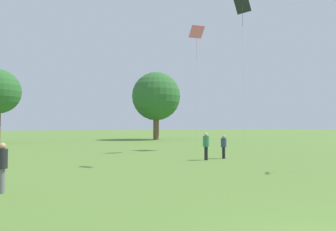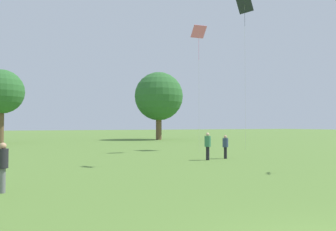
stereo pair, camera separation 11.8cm
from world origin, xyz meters
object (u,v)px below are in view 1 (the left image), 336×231
object	(u,v)px
person_standing_0	(206,144)
kite_0	(242,8)
person_standing_2	(2,163)
kite_4	(197,35)
distant_tree_1	(156,97)
person_standing_1	(224,145)

from	to	relation	value
person_standing_0	kite_0	size ratio (longest dim) A/B	0.12
person_standing_2	kite_4	size ratio (longest dim) A/B	0.16
person_standing_2	kite_0	size ratio (longest dim) A/B	0.12
distant_tree_1	kite_0	bearing A→B (deg)	-93.21
person_standing_2	kite_0	bearing A→B (deg)	-146.60
person_standing_1	person_standing_2	size ratio (longest dim) A/B	0.94
person_standing_0	kite_4	world-z (taller)	kite_4
kite_0	person_standing_2	bearing A→B (deg)	147.43
kite_0	kite_4	xyz separation A→B (m)	(-5.25, -0.53, -3.31)
person_standing_1	kite_0	xyz separation A→B (m)	(6.50, 5.95, 12.18)
person_standing_0	person_standing_2	world-z (taller)	person_standing_0
kite_4	person_standing_0	bearing A→B (deg)	115.48
person_standing_1	kite_4	bearing A→B (deg)	-45.99
person_standing_2	distant_tree_1	bearing A→B (deg)	-119.24
kite_0	kite_4	size ratio (longest dim) A/B	1.34
person_standing_1	kite_4	size ratio (longest dim) A/B	0.15
kite_0	person_standing_1	bearing A→B (deg)	158.65
person_standing_1	person_standing_0	bearing A→B (deg)	66.11
person_standing_0	distant_tree_1	xyz separation A→B (m)	(9.28, 28.40, 5.63)
kite_4	distant_tree_1	size ratio (longest dim) A/B	1.00
kite_0	person_standing_0	bearing A→B (deg)	153.81
kite_4	distant_tree_1	distance (m)	23.84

